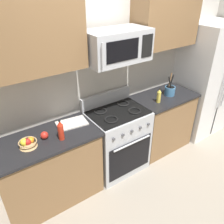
% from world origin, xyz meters
% --- Properties ---
extents(ground_plane, '(16.00, 16.00, 0.00)m').
position_xyz_m(ground_plane, '(0.00, 0.00, 0.00)').
color(ground_plane, gray).
extents(wall_back, '(8.00, 0.10, 2.60)m').
position_xyz_m(wall_back, '(0.00, 1.04, 1.30)').
color(wall_back, beige).
rests_on(wall_back, ground).
extents(counter_left, '(1.17, 0.59, 0.91)m').
position_xyz_m(counter_left, '(-0.98, 0.68, 0.46)').
color(counter_left, olive).
rests_on(counter_left, ground).
extents(range_oven, '(0.76, 0.63, 1.09)m').
position_xyz_m(range_oven, '(-0.00, 0.68, 0.47)').
color(range_oven, '#B2B5BA').
rests_on(range_oven, ground).
extents(counter_right, '(0.95, 0.59, 0.91)m').
position_xyz_m(counter_right, '(0.86, 0.68, 0.46)').
color(counter_right, olive).
rests_on(counter_right, ground).
extents(refrigerator, '(0.85, 0.70, 1.86)m').
position_xyz_m(refrigerator, '(1.78, 0.66, 0.93)').
color(refrigerator, silver).
rests_on(refrigerator, ground).
extents(microwave, '(0.75, 0.44, 0.36)m').
position_xyz_m(microwave, '(-0.00, 0.71, 1.76)').
color(microwave, '#B2B5BA').
extents(upper_cabinets_left, '(1.16, 0.34, 0.73)m').
position_xyz_m(upper_cabinets_left, '(-0.98, 0.82, 1.97)').
color(upper_cabinets_left, olive).
extents(upper_cabinets_right, '(0.94, 0.34, 0.73)m').
position_xyz_m(upper_cabinets_right, '(0.87, 0.82, 1.97)').
color(upper_cabinets_right, olive).
extents(utensil_crock, '(0.15, 0.15, 0.33)m').
position_xyz_m(utensil_crock, '(0.94, 0.66, 0.98)').
color(utensil_crock, teal).
rests_on(utensil_crock, counter_right).
extents(fruit_basket, '(0.19, 0.19, 0.10)m').
position_xyz_m(fruit_basket, '(-1.16, 0.65, 0.95)').
color(fruit_basket, tan).
rests_on(fruit_basket, counter_left).
extents(apple_loose, '(0.08, 0.08, 0.08)m').
position_xyz_m(apple_loose, '(-0.97, 0.68, 0.95)').
color(apple_loose, red).
rests_on(apple_loose, counter_left).
extents(cutting_board, '(0.38, 0.27, 0.02)m').
position_xyz_m(cutting_board, '(-0.60, 0.78, 0.92)').
color(cutting_board, silver).
rests_on(cutting_board, counter_left).
extents(bottle_oil, '(0.06, 0.06, 0.21)m').
position_xyz_m(bottle_oil, '(0.64, 0.58, 1.01)').
color(bottle_oil, gold).
rests_on(bottle_oil, counter_right).
extents(bottle_hot_sauce, '(0.06, 0.06, 0.24)m').
position_xyz_m(bottle_hot_sauce, '(-0.82, 0.57, 1.02)').
color(bottle_hot_sauce, red).
rests_on(bottle_hot_sauce, counter_left).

